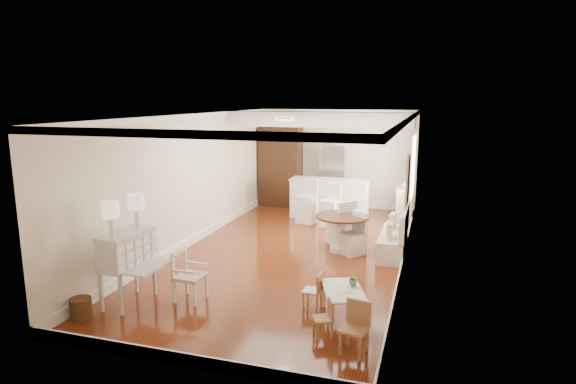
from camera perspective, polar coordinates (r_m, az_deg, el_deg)
The scene contains 20 objects.
room at distance 9.85m, azimuth 1.25°, elevation 4.41°, with size 9.00×9.04×2.82m.
secretary_bureau at distance 7.85m, azimuth -18.46°, elevation -8.51°, with size 0.90×0.91×1.15m, color beige.
gustavian_armchair at distance 7.77m, azimuth -11.54°, elevation -9.68°, with size 0.47×0.47×0.81m, color white.
wicker_basket at distance 7.73m, azimuth -23.33°, elevation -12.53°, with size 0.31×0.31×0.31m, color #4D3118.
kids_table at distance 7.13m, azimuth 6.53°, elevation -13.03°, with size 0.54×0.89×0.45m, color white.
kids_chair_a at distance 6.61m, azimuth 4.14°, elevation -14.68°, with size 0.25×0.25×0.52m, color #966E44.
kids_chair_b at distance 7.41m, azimuth 2.91°, elevation -11.53°, with size 0.27×0.27×0.56m, color #B47C51.
kids_chair_c at distance 6.23m, azimuth 7.85°, elevation -15.71°, with size 0.32×0.32×0.67m, color #A2704A.
banquette at distance 9.97m, azimuth 12.38°, elevation -4.51°, with size 0.52×1.60×0.98m, color silver.
dining_table at distance 10.03m, azimuth 6.43°, elevation -4.89°, with size 1.11×1.11×0.76m, color #4C2618.
slip_chair_near at distance 9.85m, azimuth 7.68°, elevation -4.87°, with size 0.41×0.43×0.87m, color silver.
slip_chair_far at distance 10.47m, azimuth 6.32°, elevation -3.55°, with size 0.47×0.49×0.98m, color white.
breakfast_counter at distance 12.74m, azimuth 4.90°, elevation -0.77°, with size 2.05×0.65×1.03m, color white.
bar_stool_left at distance 12.17m, azimuth 2.24°, elevation -1.13°, with size 0.44×0.44×1.10m, color silver.
bar_stool_right at distance 11.86m, azimuth 4.98°, elevation -1.62°, with size 0.42×0.42×1.05m, color white.
pantry_cabinet at distance 14.09m, azimuth -0.89°, elevation 3.04°, with size 1.20×0.60×2.30m, color #381E11.
fridge at distance 13.64m, azimuth 6.69°, elevation 1.63°, with size 0.75×0.65×1.80m, color silver.
sideboard at distance 12.82m, azimuth 13.53°, elevation -1.39°, with size 0.39×0.88×0.84m, color beige.
pencil_cup at distance 7.18m, azimuth 7.70°, elevation -10.53°, with size 0.12×0.12×0.10m, color #66A660.
branch_vase at distance 12.72m, azimuth 13.66°, elevation 0.85°, with size 0.17×0.17×0.18m, color white.
Camera 1 is at (2.71, -9.09, 3.14)m, focal length 30.00 mm.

